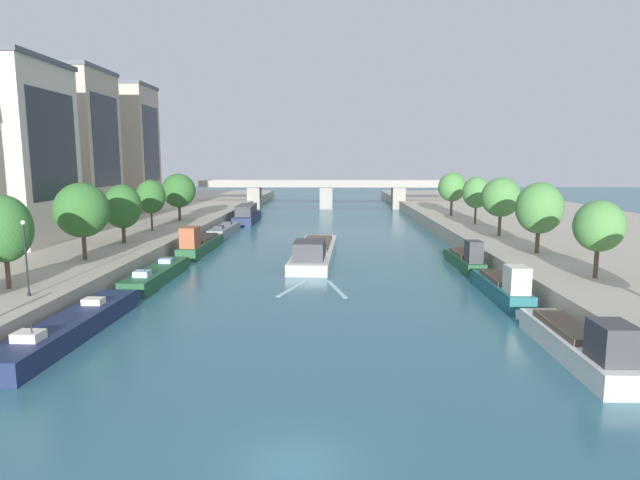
{
  "coord_description": "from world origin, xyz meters",
  "views": [
    {
      "loc": [
        1.24,
        -16.57,
        10.4
      ],
      "look_at": [
        0.0,
        38.97,
        2.04
      ],
      "focal_mm": 29.36,
      "sensor_mm": 36.0,
      "label": 1
    }
  ],
  "objects": [
    {
      "name": "ground_plane",
      "position": [
        0.0,
        0.0,
        0.0
      ],
      "size": [
        400.0,
        400.0,
        0.0
      ],
      "primitive_type": "plane",
      "color": "#336675"
    },
    {
      "name": "quay_left",
      "position": [
        -34.05,
        55.0,
        0.94
      ],
      "size": [
        36.0,
        170.0,
        1.88
      ],
      "primitive_type": "cube",
      "color": "#B2A893",
      "rests_on": "ground"
    },
    {
      "name": "quay_right",
      "position": [
        34.05,
        55.0,
        0.94
      ],
      "size": [
        36.0,
        170.0,
        1.88
      ],
      "primitive_type": "cube",
      "color": "#B2A893",
      "rests_on": "ground"
    },
    {
      "name": "barge_midriver",
      "position": [
        -0.6,
        39.11,
        0.84
      ],
      "size": [
        4.91,
        21.37,
        2.8
      ],
      "color": "silver",
      "rests_on": "ground"
    },
    {
      "name": "wake_behind_barge",
      "position": [
        -0.16,
        25.52,
        0.01
      ],
      "size": [
        5.59,
        6.03,
        0.03
      ],
      "color": "#A5D1DB",
      "rests_on": "ground"
    },
    {
      "name": "moored_boat_left_lone",
      "position": [
        -14.26,
        13.13,
        0.65
      ],
      "size": [
        2.95,
        14.95,
        2.35
      ],
      "color": "#1E284C",
      "rests_on": "ground"
    },
    {
      "name": "moored_boat_left_upstream",
      "position": [
        -14.0,
        27.9,
        0.62
      ],
      "size": [
        2.48,
        12.56,
        2.29
      ],
      "color": "#235633",
      "rests_on": "ground"
    },
    {
      "name": "moored_boat_left_midway",
      "position": [
        -13.93,
        42.56,
        1.01
      ],
      "size": [
        2.46,
        13.72,
        3.43
      ],
      "color": "#235633",
      "rests_on": "ground"
    },
    {
      "name": "moored_boat_left_far",
      "position": [
        -14.03,
        56.85,
        0.69
      ],
      "size": [
        2.54,
        11.88,
        2.41
      ],
      "color": "gray",
      "rests_on": "ground"
    },
    {
      "name": "moored_boat_left_downstream",
      "position": [
        -13.48,
        73.54,
        1.25
      ],
      "size": [
        3.67,
        15.88,
        3.0
      ],
      "color": "#1E284C",
      "rests_on": "ground"
    },
    {
      "name": "moored_boat_right_end",
      "position": [
        14.25,
        10.17,
        0.93
      ],
      "size": [
        2.3,
        11.54,
        3.05
      ],
      "color": "silver",
      "rests_on": "ground"
    },
    {
      "name": "moored_boat_right_downstream",
      "position": [
        14.22,
        22.47,
        0.96
      ],
      "size": [
        1.96,
        10.37,
        3.16
      ],
      "color": "#23666B",
      "rests_on": "ground"
    },
    {
      "name": "moored_boat_right_second",
      "position": [
        14.39,
        34.27,
        0.92
      ],
      "size": [
        1.99,
        10.01,
        3.13
      ],
      "color": "#235633",
      "rests_on": "ground"
    },
    {
      "name": "tree_left_midway",
      "position": [
        -20.61,
        17.48,
        5.95
      ],
      "size": [
        3.61,
        3.61,
        6.35
      ],
      "color": "brown",
      "rests_on": "quay_left"
    },
    {
      "name": "tree_left_end_of_row",
      "position": [
        -20.39,
        28.06,
        6.22
      ],
      "size": [
        4.59,
        4.59,
        6.72
      ],
      "color": "brown",
      "rests_on": "quay_left"
    },
    {
      "name": "tree_left_second",
      "position": [
        -20.61,
        37.36,
        5.74
      ],
      "size": [
        3.9,
        3.9,
        6.16
      ],
      "color": "brown",
      "rests_on": "quay_left"
    },
    {
      "name": "tree_left_by_lamp",
      "position": [
        -21.03,
        47.27,
        6.11
      ],
      "size": [
        3.57,
        3.57,
        6.31
      ],
      "color": "brown",
      "rests_on": "quay_left"
    },
    {
      "name": "tree_left_far",
      "position": [
        -20.86,
        58.6,
        6.24
      ],
      "size": [
        4.78,
        4.78,
        6.8
      ],
      "color": "brown",
      "rests_on": "quay_left"
    },
    {
      "name": "tree_right_end_of_row",
      "position": [
        20.73,
        21.64,
        5.74
      ],
      "size": [
        3.56,
        3.56,
        5.76
      ],
      "color": "brown",
      "rests_on": "quay_right"
    },
    {
      "name": "tree_right_midway",
      "position": [
        20.56,
        32.31,
        6.1
      ],
      "size": [
        4.27,
        4.27,
        6.62
      ],
      "color": "brown",
      "rests_on": "quay_right"
    },
    {
      "name": "tree_right_by_lamp",
      "position": [
        20.66,
        43.82,
        6.33
      ],
      "size": [
        4.4,
        4.4,
        6.72
      ],
      "color": "brown",
      "rests_on": "quay_right"
    },
    {
      "name": "tree_right_third",
      "position": [
        20.91,
        55.06,
        6.24
      ],
      "size": [
        3.69,
        3.69,
        6.5
      ],
      "color": "brown",
      "rests_on": "quay_right"
    },
    {
      "name": "tree_right_second",
      "position": [
        20.12,
        66.05,
        6.42
      ],
      "size": [
        4.27,
        4.27,
        6.83
      ],
      "color": "brown",
      "rests_on": "quay_right"
    },
    {
      "name": "lamppost_left_bank",
      "position": [
        -18.1,
        15.53,
        4.54
      ],
      "size": [
        0.28,
        0.28,
        4.87
      ],
      "color": "black",
      "rests_on": "quay_left"
    },
    {
      "name": "building_left_tall",
      "position": [
        -35.18,
        55.66,
        12.4
      ],
      "size": [
        11.28,
        10.82,
        21.02
      ],
      "color": "#B2A38E",
      "rests_on": "quay_left"
    },
    {
      "name": "building_left_middle",
      "position": [
        -35.18,
        73.54,
        12.58
      ],
      "size": [
        11.44,
        9.66,
        21.37
      ],
      "color": "#B2A38E",
      "rests_on": "quay_left"
    },
    {
      "name": "bridge_far",
      "position": [
        0.0,
        100.05,
        3.95
      ],
      "size": [
        56.1,
        4.4,
        6.28
      ],
      "color": "gray",
      "rests_on": "ground"
    }
  ]
}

